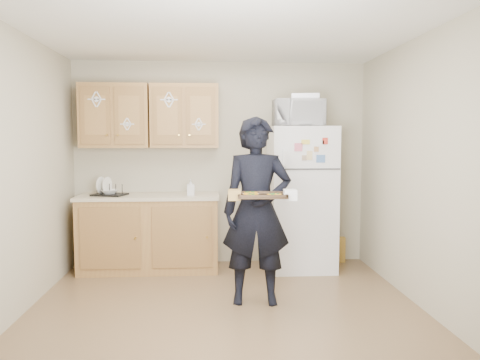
{
  "coord_description": "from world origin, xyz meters",
  "views": [
    {
      "loc": [
        -0.14,
        -4.05,
        1.54
      ],
      "look_at": [
        0.16,
        0.45,
        1.16
      ],
      "focal_mm": 35.0,
      "sensor_mm": 36.0,
      "label": 1
    }
  ],
  "objects_px": {
    "refrigerator": "(301,198)",
    "microwave": "(298,113)",
    "baking_tray": "(262,196)",
    "person": "(257,211)",
    "dish_rack": "(110,189)"
  },
  "relations": [
    {
      "from": "microwave",
      "to": "person",
      "type": "bearing_deg",
      "value": -120.65
    },
    {
      "from": "refrigerator",
      "to": "person",
      "type": "xyz_separation_m",
      "value": [
        -0.65,
        -1.15,
        0.03
      ]
    },
    {
      "from": "baking_tray",
      "to": "person",
      "type": "bearing_deg",
      "value": 96.84
    },
    {
      "from": "person",
      "to": "microwave",
      "type": "height_order",
      "value": "microwave"
    },
    {
      "from": "dish_rack",
      "to": "person",
      "type": "bearing_deg",
      "value": -35.86
    },
    {
      "from": "microwave",
      "to": "baking_tray",
      "type": "bearing_deg",
      "value": -114.67
    },
    {
      "from": "baking_tray",
      "to": "dish_rack",
      "type": "xyz_separation_m",
      "value": [
        -1.62,
        1.46,
        -0.08
      ]
    },
    {
      "from": "refrigerator",
      "to": "dish_rack",
      "type": "xyz_separation_m",
      "value": [
        -2.25,
        0.01,
        0.12
      ]
    },
    {
      "from": "baking_tray",
      "to": "microwave",
      "type": "xyz_separation_m",
      "value": [
        0.58,
        1.4,
        0.8
      ]
    },
    {
      "from": "person",
      "to": "dish_rack",
      "type": "bearing_deg",
      "value": 147.57
    },
    {
      "from": "refrigerator",
      "to": "microwave",
      "type": "distance_m",
      "value": 1.01
    },
    {
      "from": "refrigerator",
      "to": "dish_rack",
      "type": "distance_m",
      "value": 2.25
    },
    {
      "from": "refrigerator",
      "to": "microwave",
      "type": "xyz_separation_m",
      "value": [
        -0.05,
        -0.05,
        1.01
      ]
    },
    {
      "from": "person",
      "to": "baking_tray",
      "type": "xyz_separation_m",
      "value": [
        0.02,
        -0.3,
        0.18
      ]
    },
    {
      "from": "refrigerator",
      "to": "microwave",
      "type": "height_order",
      "value": "microwave"
    }
  ]
}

